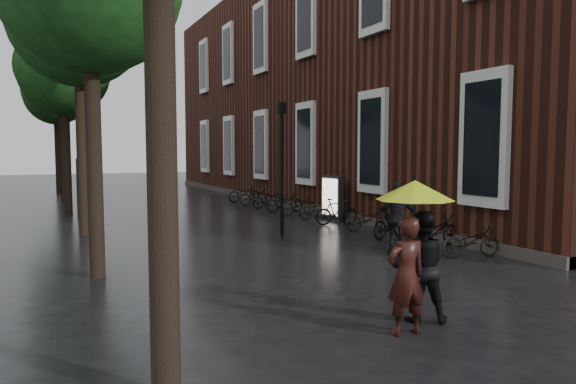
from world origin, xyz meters
TOP-DOWN VIEW (x-y plane):
  - ground at (0.00, 0.00)m, footprint 120.00×120.00m
  - brick_building at (10.47, 19.46)m, footprint 10.20×33.20m
  - street_trees at (-3.99, 15.91)m, footprint 4.33×34.03m
  - person_burgundy at (-0.41, 1.42)m, footprint 0.67×0.47m
  - person_black at (0.20, 1.80)m, footprint 1.07×1.00m
  - lime_umbrella at (-0.07, 1.66)m, footprint 1.18×1.18m
  - pedestrian_walking at (3.08, 6.06)m, footprint 1.20×0.92m
  - parked_bicycles at (4.58, 13.24)m, footprint 2.11×16.41m
  - ad_lightbox at (5.04, 12.56)m, footprint 0.27×1.14m
  - lamp_post at (1.61, 9.89)m, footprint 0.21×0.21m
  - cycle_sign at (-3.65, 18.92)m, footprint 0.14×0.47m

SIDE VIEW (x-z plane):
  - ground at x=0.00m, z-range 0.00..0.00m
  - parked_bicycles at x=4.58m, z-range -0.04..0.93m
  - ad_lightbox at x=5.04m, z-range 0.01..1.73m
  - person_burgundy at x=-0.41m, z-range 0.00..1.74m
  - person_black at x=0.20m, z-range 0.00..1.75m
  - pedestrian_walking at x=3.08m, z-range 0.00..1.89m
  - cycle_sign at x=-3.65m, z-range 0.42..3.01m
  - lime_umbrella at x=-0.07m, z-range 1.23..2.96m
  - lamp_post at x=1.61m, z-range 0.45..4.61m
  - brick_building at x=10.47m, z-range -0.01..11.99m
  - street_trees at x=-3.99m, z-range 1.88..10.79m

